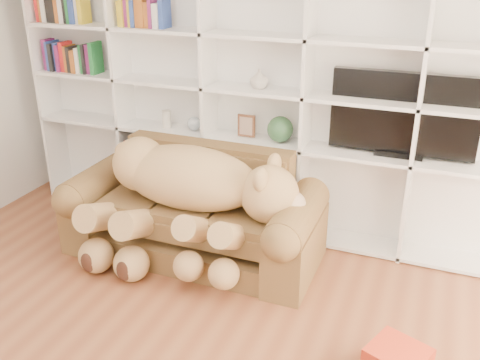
% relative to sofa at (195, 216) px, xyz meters
% --- Properties ---
extents(wall_back, '(5.00, 0.02, 2.70)m').
position_rel_sofa_xyz_m(wall_back, '(0.32, 0.80, 1.02)').
color(wall_back, silver).
rests_on(wall_back, floor).
extents(bookshelf, '(4.43, 0.35, 2.40)m').
position_rel_sofa_xyz_m(bookshelf, '(0.08, 0.67, 0.97)').
color(bookshelf, white).
rests_on(bookshelf, floor).
extents(sofa, '(2.09, 0.90, 0.88)m').
position_rel_sofa_xyz_m(sofa, '(0.00, 0.00, 0.00)').
color(sofa, brown).
rests_on(sofa, floor).
extents(teddy_bear, '(1.72, 0.90, 1.00)m').
position_rel_sofa_xyz_m(teddy_bear, '(0.02, -0.18, 0.30)').
color(teddy_bear, tan).
rests_on(teddy_bear, sofa).
extents(throw_pillow, '(0.43, 0.33, 0.40)m').
position_rel_sofa_xyz_m(throw_pillow, '(-0.59, 0.15, 0.31)').
color(throw_pillow, '#590F1A').
rests_on(throw_pillow, sofa).
extents(tv, '(1.14, 0.18, 0.67)m').
position_rel_sofa_xyz_m(tv, '(1.53, 0.66, 0.86)').
color(tv, black).
rests_on(tv, bookshelf).
extents(picture_frame, '(0.16, 0.03, 0.20)m').
position_rel_sofa_xyz_m(picture_frame, '(0.23, 0.61, 0.64)').
color(picture_frame, '#532E1C').
rests_on(picture_frame, bookshelf).
extents(green_vase, '(0.23, 0.23, 0.23)m').
position_rel_sofa_xyz_m(green_vase, '(0.54, 0.61, 0.65)').
color(green_vase, '#2B5532').
rests_on(green_vase, bookshelf).
extents(figurine_tall, '(0.10, 0.10, 0.16)m').
position_rel_sofa_xyz_m(figurine_tall, '(-0.56, 0.61, 0.61)').
color(figurine_tall, silver).
rests_on(figurine_tall, bookshelf).
extents(figurine_short, '(0.10, 0.10, 0.13)m').
position_rel_sofa_xyz_m(figurine_short, '(-0.56, 0.61, 0.60)').
color(figurine_short, silver).
rests_on(figurine_short, bookshelf).
extents(snow_globe, '(0.13, 0.13, 0.13)m').
position_rel_sofa_xyz_m(snow_globe, '(-0.28, 0.61, 0.60)').
color(snow_globe, silver).
rests_on(snow_globe, bookshelf).
extents(shelf_vase, '(0.19, 0.19, 0.16)m').
position_rel_sofa_xyz_m(shelf_vase, '(0.34, 0.61, 1.06)').
color(shelf_vase, beige).
rests_on(shelf_vase, bookshelf).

